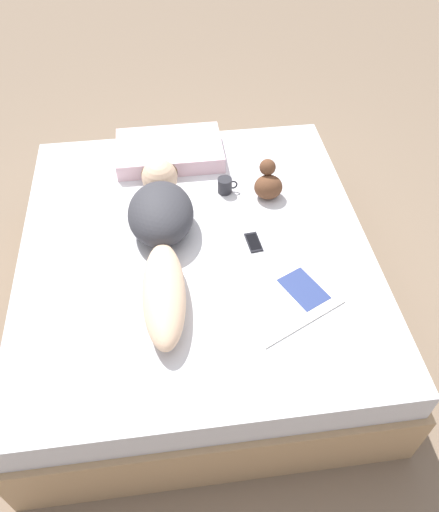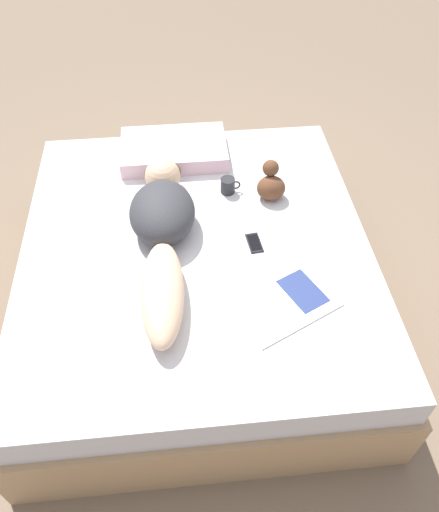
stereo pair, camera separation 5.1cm
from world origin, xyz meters
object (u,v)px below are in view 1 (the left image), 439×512
object	(u,v)px
coffee_mug	(225,185)
cell_phone	(253,242)
person	(161,226)
open_magazine	(285,300)

from	to	relation	value
coffee_mug	cell_phone	distance (m)	0.45
coffee_mug	person	bearing A→B (deg)	-137.20
coffee_mug	cell_phone	world-z (taller)	coffee_mug
open_magazine	coffee_mug	size ratio (longest dim) A/B	4.87
open_magazine	coffee_mug	world-z (taller)	coffee_mug
person	open_magazine	xyz separation A→B (m)	(0.56, -0.48, -0.10)
person	open_magazine	distance (m)	0.74
open_magazine	coffee_mug	distance (m)	0.85
person	cell_phone	bearing A→B (deg)	-7.93
cell_phone	person	bearing A→B (deg)	164.53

